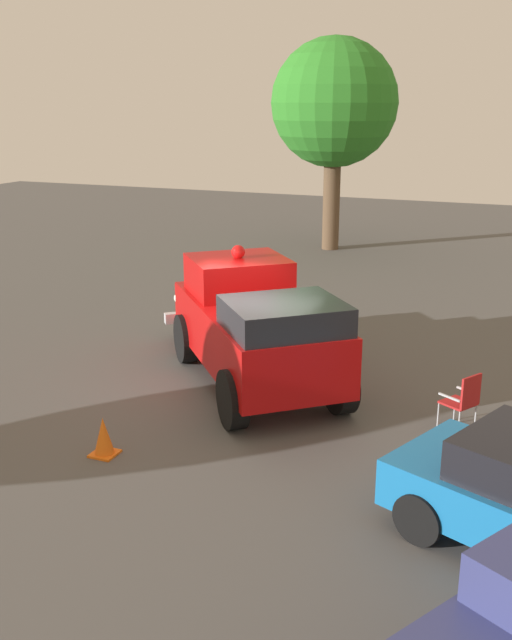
% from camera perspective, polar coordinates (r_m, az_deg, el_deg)
% --- Properties ---
extents(ground_plane, '(60.00, 60.00, 0.00)m').
position_cam_1_polar(ground_plane, '(13.86, -1.17, -6.07)').
color(ground_plane, '#514F4C').
extents(vintage_fire_truck, '(5.93, 5.52, 2.59)m').
position_cam_1_polar(vintage_fire_truck, '(14.28, -0.30, -0.27)').
color(vintage_fire_truck, black).
rests_on(vintage_fire_truck, ground).
extents(lawn_chair_by_car, '(0.67, 0.68, 1.02)m').
position_cam_1_polar(lawn_chair_by_car, '(12.81, 16.00, -5.88)').
color(lawn_chair_by_car, '#B7BABF').
rests_on(lawn_chair_by_car, ground).
extents(oak_tree_right, '(4.59, 4.59, 7.63)m').
position_cam_1_polar(oak_tree_right, '(27.46, 6.15, 16.46)').
color(oak_tree_right, brown).
rests_on(oak_tree_right, ground).
extents(traffic_cone, '(0.40, 0.40, 0.64)m').
position_cam_1_polar(traffic_cone, '(11.85, -11.84, -8.96)').
color(traffic_cone, orange).
rests_on(traffic_cone, ground).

